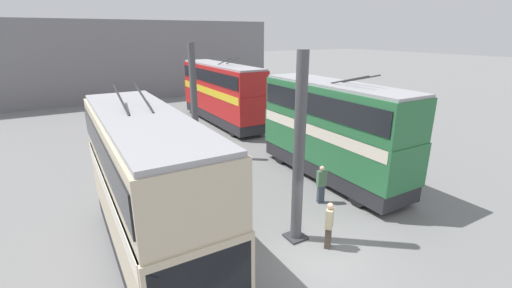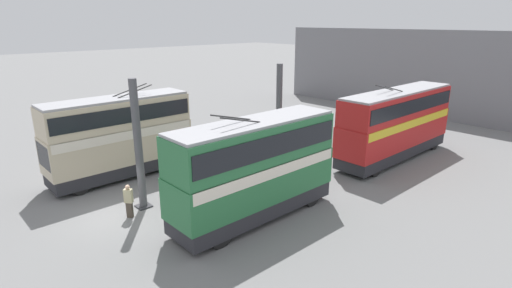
{
  "view_description": "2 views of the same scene",
  "coord_description": "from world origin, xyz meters",
  "views": [
    {
      "loc": [
        -7.37,
        7.03,
        7.49
      ],
      "look_at": [
        6.63,
        -1.13,
        2.2
      ],
      "focal_mm": 24.0,
      "sensor_mm": 36.0,
      "label": 1
    },
    {
      "loc": [
        -7.1,
        -18.72,
        9.72
      ],
      "look_at": [
        10.32,
        0.4,
        1.68
      ],
      "focal_mm": 28.0,
      "sensor_mm": 36.0,
      "label": 2
    }
  ],
  "objects": [
    {
      "name": "ground_plane",
      "position": [
        0.0,
        0.0,
        0.0
      ],
      "size": [
        240.0,
        240.0,
        0.0
      ],
      "primitive_type": "plane",
      "color": "slate"
    },
    {
      "name": "depot_back_wall",
      "position": [
        33.67,
        0.0,
        4.42
      ],
      "size": [
        0.5,
        36.0,
        8.84
      ],
      "color": "slate",
      "rests_on": "ground_plane"
    },
    {
      "name": "support_column_near",
      "position": [
        1.67,
        0.0,
        3.37
      ],
      "size": [
        0.74,
        0.74,
        6.98
      ],
      "color": "#4C4C51",
      "rests_on": "ground_plane"
    },
    {
      "name": "support_column_far",
      "position": [
        12.09,
        0.0,
        3.37
      ],
      "size": [
        0.74,
        0.74,
        6.98
      ],
      "color": "#4C4C51",
      "rests_on": "ground_plane"
    },
    {
      "name": "bus_left_near",
      "position": [
        5.34,
        -4.99,
        2.91
      ],
      "size": [
        9.24,
        2.54,
        5.74
      ],
      "color": "black",
      "rests_on": "ground_plane"
    },
    {
      "name": "bus_left_far",
      "position": [
        19.05,
        -4.99,
        2.87
      ],
      "size": [
        11.44,
        2.54,
        5.64
      ],
      "color": "black",
      "rests_on": "ground_plane"
    },
    {
      "name": "bus_right_mid",
      "position": [
        2.83,
        4.99,
        2.95
      ],
      "size": [
        9.05,
        2.54,
        5.81
      ],
      "color": "black",
      "rests_on": "ground_plane"
    },
    {
      "name": "person_by_left_row",
      "position": [
        3.42,
        -2.71,
        0.97
      ],
      "size": [
        0.34,
        0.47,
        1.81
      ],
      "rotation": [
        0.0,
        0.0,
        2.89
      ],
      "color": "#384251",
      "rests_on": "ground_plane"
    },
    {
      "name": "person_aisle_foreground",
      "position": [
        0.59,
        -0.65,
        0.96
      ],
      "size": [
        0.45,
        0.48,
        1.8
      ],
      "rotation": [
        0.0,
        0.0,
        3.83
      ],
      "color": "#473D33",
      "rests_on": "ground_plane"
    },
    {
      "name": "person_aisle_midway",
      "position": [
        6.91,
        0.74,
        0.95
      ],
      "size": [
        0.41,
        0.48,
        1.79
      ],
      "rotation": [
        0.0,
        0.0,
        5.79
      ],
      "color": "#473D33",
      "rests_on": "ground_plane"
    },
    {
      "name": "oil_drum",
      "position": [
        9.49,
        2.17,
        0.46
      ],
      "size": [
        0.61,
        0.61,
        0.92
      ],
      "color": "#424C56",
      "rests_on": "ground_plane"
    }
  ]
}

